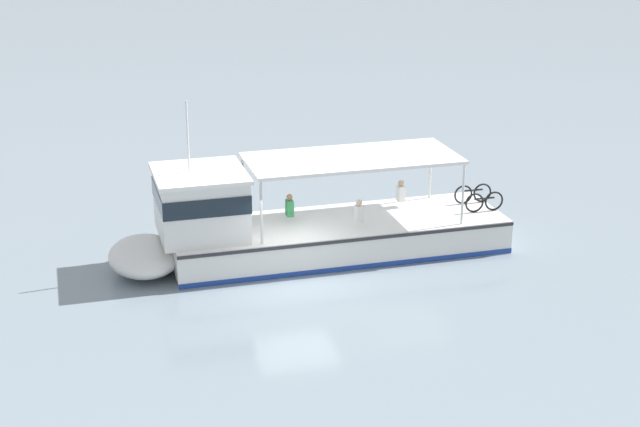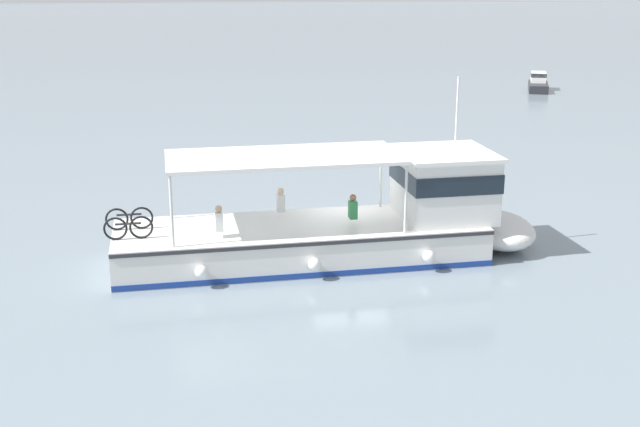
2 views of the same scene
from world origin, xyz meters
TOP-DOWN VIEW (x-y plane):
  - ground_plane at (0.00, 0.00)m, footprint 400.00×400.00m
  - ferry_main at (1.67, -0.19)m, footprint 3.89×12.94m
  - motorboat_far_left at (-30.75, 19.69)m, footprint 3.83×2.53m

SIDE VIEW (x-z plane):
  - ground_plane at x=0.00m, z-range 0.00..0.00m
  - motorboat_far_left at x=-30.75m, z-range -0.09..1.17m
  - ferry_main at x=1.67m, z-range -1.64..3.68m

